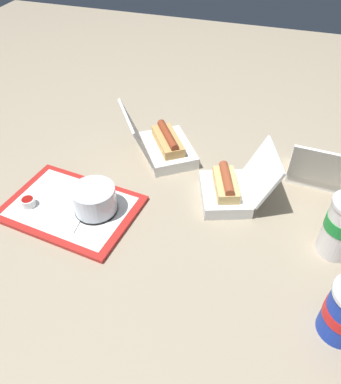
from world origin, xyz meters
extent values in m
plane|color=gray|center=(0.00, 0.00, 0.00)|extent=(3.20, 3.20, 0.00)
cube|color=red|center=(-0.24, -0.09, 0.01)|extent=(0.40, 0.30, 0.01)
cube|color=white|center=(-0.24, -0.09, 0.01)|extent=(0.35, 0.26, 0.00)
cylinder|color=black|center=(-0.16, -0.08, 0.02)|extent=(0.12, 0.12, 0.01)
cylinder|color=beige|center=(-0.16, -0.08, 0.05)|extent=(0.09, 0.09, 0.05)
cylinder|color=silver|center=(-0.16, -0.08, 0.06)|extent=(0.12, 0.12, 0.07)
cylinder|color=white|center=(-0.35, -0.13, 0.03)|extent=(0.04, 0.04, 0.02)
cylinder|color=#9E140F|center=(-0.35, -0.13, 0.04)|extent=(0.03, 0.03, 0.01)
cube|color=white|center=(-0.23, -0.14, 0.02)|extent=(0.11, 0.11, 0.00)
cube|color=white|center=(-0.26, -0.03, 0.02)|extent=(0.11, 0.03, 0.00)
cube|color=white|center=(0.18, 0.09, 0.02)|extent=(0.19, 0.21, 0.04)
cube|color=white|center=(0.27, 0.12, 0.10)|extent=(0.12, 0.19, 0.13)
cube|color=#DBB770|center=(0.18, 0.09, 0.06)|extent=(0.10, 0.15, 0.03)
cylinder|color=#9E4728|center=(0.18, 0.09, 0.08)|extent=(0.07, 0.13, 0.03)
cylinder|color=yellow|center=(0.18, 0.09, 0.09)|extent=(0.04, 0.11, 0.01)
cube|color=white|center=(0.43, 0.28, 0.02)|extent=(0.18, 0.14, 0.04)
cube|color=white|center=(0.43, 0.19, 0.10)|extent=(0.17, 0.05, 0.13)
cube|color=tan|center=(0.43, 0.28, 0.06)|extent=(0.14, 0.07, 0.03)
cylinder|color=#9E4728|center=(0.43, 0.28, 0.08)|extent=(0.13, 0.03, 0.03)
cylinder|color=yellow|center=(0.43, 0.28, 0.09)|extent=(0.11, 0.01, 0.01)
cube|color=white|center=(-0.05, 0.24, 0.02)|extent=(0.24, 0.26, 0.04)
cube|color=white|center=(-0.14, 0.18, 0.11)|extent=(0.17, 0.21, 0.14)
cube|color=tan|center=(-0.05, 0.24, 0.06)|extent=(0.15, 0.17, 0.03)
cylinder|color=brown|center=(-0.05, 0.24, 0.08)|extent=(0.11, 0.14, 0.03)
cylinder|color=yellow|center=(-0.05, 0.24, 0.09)|extent=(0.08, 0.11, 0.01)
camera|label=1|loc=(0.27, -0.73, 0.77)|focal=35.00mm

